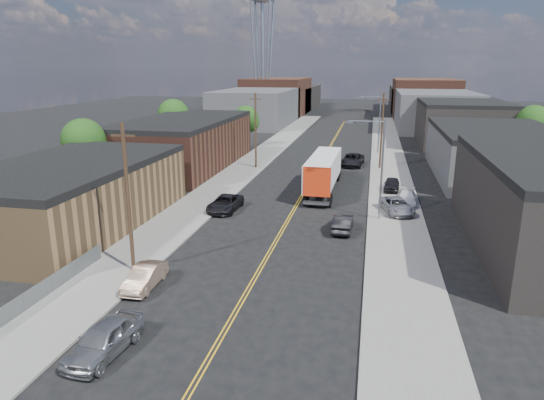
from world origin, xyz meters
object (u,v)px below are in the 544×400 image
at_px(car_left_c, 225,203).
at_px(car_ahead_truck, 352,160).
at_px(car_right_oncoming, 343,223).
at_px(car_right_lot_b, 406,198).
at_px(car_right_lot_c, 392,184).
at_px(car_left_a, 104,339).
at_px(car_left_b, 145,277).
at_px(car_right_lot_a, 397,206).
at_px(semi_truck, 325,169).

xyz_separation_m(car_left_c, car_ahead_truck, (10.90, 24.41, 0.10)).
bearing_deg(car_right_oncoming, car_left_c, -16.36).
distance_m(car_right_lot_b, car_right_lot_c, 5.57).
bearing_deg(car_left_a, car_right_lot_c, 73.67).
height_order(car_left_b, car_right_lot_c, car_right_lot_c).
bearing_deg(car_right_lot_b, car_right_lot_c, 107.43).
bearing_deg(car_right_oncoming, car_left_b, 50.92).
distance_m(car_right_lot_c, car_ahead_truck, 14.56).
distance_m(car_right_lot_b, car_ahead_truck, 20.09).
bearing_deg(car_right_lot_a, car_right_lot_b, 56.63).
distance_m(car_right_lot_a, car_right_lot_c, 8.54).
height_order(car_right_lot_b, car_right_lot_c, car_right_lot_c).
relative_size(car_left_b, car_right_oncoming, 0.96).
bearing_deg(car_left_a, car_right_lot_a, 67.06).
bearing_deg(car_right_oncoming, car_left_a, 65.46).
bearing_deg(car_ahead_truck, semi_truck, -94.25).
relative_size(car_left_a, car_ahead_truck, 0.80).
bearing_deg(car_left_a, car_ahead_truck, 85.04).
bearing_deg(car_left_a, car_left_c, 99.43).
distance_m(car_left_b, car_right_lot_a, 24.97).
relative_size(semi_truck, car_right_oncoming, 3.59).
xyz_separation_m(car_left_a, car_left_b, (-1.40, 7.16, -0.12)).
xyz_separation_m(semi_truck, car_left_a, (-7.05, -34.33, -1.52)).
xyz_separation_m(car_right_lot_a, car_right_lot_c, (-0.23, 8.54, -0.00)).
height_order(car_right_oncoming, car_right_lot_a, car_right_lot_a).
height_order(semi_truck, car_right_lot_c, semi_truck).
relative_size(car_left_c, car_right_lot_b, 1.16).
xyz_separation_m(car_right_lot_b, car_ahead_truck, (-6.15, 19.13, 0.02)).
bearing_deg(car_left_b, car_left_a, -79.97).
relative_size(car_left_b, car_ahead_truck, 0.71).
relative_size(semi_truck, car_left_c, 2.99).
distance_m(car_left_b, car_ahead_truck, 42.81).
height_order(car_right_lot_a, car_ahead_truck, car_ahead_truck).
bearing_deg(car_right_lot_a, car_ahead_truck, 87.84).
distance_m(car_left_a, car_right_lot_a, 30.10).
xyz_separation_m(car_left_a, car_right_lot_a, (14.62, 26.31, 0.03)).
xyz_separation_m(car_left_c, car_right_oncoming, (11.40, -3.67, -0.01)).
bearing_deg(car_right_lot_c, car_left_b, -115.87).
bearing_deg(car_right_lot_b, semi_truck, 154.73).
xyz_separation_m(semi_truck, car_ahead_truck, (2.45, 14.23, -1.51)).
bearing_deg(car_left_b, car_ahead_truck, 74.23).
distance_m(car_left_c, car_right_lot_a, 16.16).
relative_size(car_left_a, car_left_b, 1.14).
bearing_deg(car_ahead_truck, car_right_lot_a, -71.50).
height_order(car_right_oncoming, car_right_lot_c, car_right_lot_c).
xyz_separation_m(car_left_a, car_right_lot_b, (15.65, 29.43, -0.00)).
bearing_deg(car_right_oncoming, car_right_lot_b, -120.73).
height_order(semi_truck, car_left_c, semi_truck).
distance_m(car_left_a, car_right_lot_c, 37.71).
bearing_deg(car_left_b, semi_truck, 71.71).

